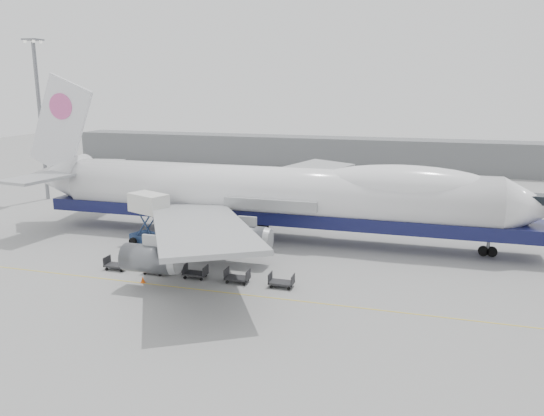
% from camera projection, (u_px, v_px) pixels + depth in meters
% --- Properties ---
extents(ground, '(260.00, 260.00, 0.00)m').
position_uv_depth(ground, '(237.00, 270.00, 54.05)').
color(ground, gray).
rests_on(ground, ground).
extents(apron_line, '(60.00, 0.15, 0.01)m').
position_uv_depth(apron_line, '(215.00, 291.00, 48.44)').
color(apron_line, gold).
rests_on(apron_line, ground).
extents(hangar, '(110.00, 8.00, 7.00)m').
position_uv_depth(hangar, '(300.00, 152.00, 121.46)').
color(hangar, slate).
rests_on(hangar, ground).
extents(floodlight_mast, '(2.40, 2.40, 25.43)m').
position_uv_depth(floodlight_mast, '(40.00, 112.00, 84.71)').
color(floodlight_mast, slate).
rests_on(floodlight_mast, ground).
extents(airliner, '(67.00, 55.30, 19.98)m').
position_uv_depth(airliner, '(275.00, 194.00, 63.83)').
color(airliner, white).
rests_on(airliner, ground).
extents(catering_truck, '(5.50, 4.65, 6.09)m').
position_uv_depth(catering_truck, '(149.00, 216.00, 62.18)').
color(catering_truck, navy).
rests_on(catering_truck, ground).
extents(traffic_cone, '(0.43, 0.43, 0.64)m').
position_uv_depth(traffic_cone, '(143.00, 280.00, 50.55)').
color(traffic_cone, '#F1540C').
rests_on(traffic_cone, ground).
extents(dolly_0, '(2.30, 1.35, 1.30)m').
position_uv_depth(dolly_0, '(117.00, 264.00, 54.10)').
color(dolly_0, '#2D2D30').
rests_on(dolly_0, ground).
extents(dolly_1, '(2.30, 1.35, 1.30)m').
position_uv_depth(dolly_1, '(155.00, 269.00, 52.91)').
color(dolly_1, '#2D2D30').
rests_on(dolly_1, ground).
extents(dolly_2, '(2.30, 1.35, 1.30)m').
position_uv_depth(dolly_2, '(195.00, 273.00, 51.72)').
color(dolly_2, '#2D2D30').
rests_on(dolly_2, ground).
extents(dolly_3, '(2.30, 1.35, 1.30)m').
position_uv_depth(dolly_3, '(237.00, 277.00, 50.54)').
color(dolly_3, '#2D2D30').
rests_on(dolly_3, ground).
extents(dolly_4, '(2.30, 1.35, 1.30)m').
position_uv_depth(dolly_4, '(281.00, 282.00, 49.35)').
color(dolly_4, '#2D2D30').
rests_on(dolly_4, ground).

